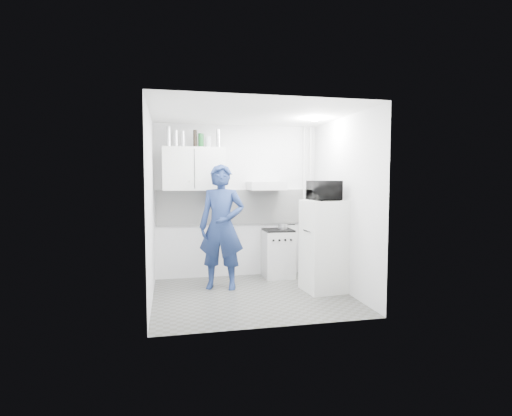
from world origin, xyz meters
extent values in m
plane|color=#585858|center=(0.00, 0.00, 0.00)|extent=(2.80, 2.80, 0.00)
plane|color=white|center=(0.00, 0.00, 2.60)|extent=(2.80, 2.80, 0.00)
plane|color=white|center=(0.00, 1.25, 1.30)|extent=(2.80, 0.00, 2.80)
plane|color=white|center=(-1.40, 0.00, 1.30)|extent=(0.00, 2.60, 2.60)
plane|color=white|center=(1.40, 0.00, 1.30)|extent=(0.00, 2.60, 2.60)
imported|color=navy|center=(-0.37, 0.50, 0.96)|extent=(0.80, 0.65, 1.91)
cube|color=silver|center=(0.66, 1.00, 0.40)|extent=(0.50, 0.50, 0.80)
cube|color=white|center=(1.10, 0.03, 0.68)|extent=(0.62, 0.62, 1.37)
cube|color=black|center=(0.66, 1.00, 0.81)|extent=(0.48, 0.48, 0.03)
cylinder|color=silver|center=(0.76, 1.04, 0.87)|extent=(0.16, 0.16, 0.09)
imported|color=black|center=(1.10, 0.03, 1.52)|extent=(0.55, 0.39, 0.29)
cylinder|color=silver|center=(-1.15, 1.07, 2.36)|extent=(0.07, 0.07, 0.32)
cylinder|color=silver|center=(-1.03, 1.07, 2.33)|extent=(0.07, 0.07, 0.27)
cylinder|color=silver|center=(-0.92, 1.07, 2.33)|extent=(0.06, 0.06, 0.26)
cylinder|color=black|center=(-0.72, 1.07, 2.34)|extent=(0.06, 0.06, 0.28)
cylinder|color=#144C1E|center=(-0.63, 1.07, 2.31)|extent=(0.09, 0.09, 0.22)
cylinder|color=#B2B7BC|center=(-0.51, 1.07, 2.29)|extent=(0.09, 0.09, 0.18)
cylinder|color=silver|center=(-0.34, 1.07, 2.35)|extent=(0.08, 0.08, 0.31)
cube|color=white|center=(-0.75, 1.07, 1.85)|extent=(1.00, 0.35, 0.70)
cube|color=silver|center=(0.45, 1.00, 1.57)|extent=(0.60, 0.50, 0.14)
cube|color=white|center=(0.00, 1.24, 1.20)|extent=(2.74, 0.03, 0.60)
cylinder|color=silver|center=(1.30, 1.17, 1.30)|extent=(0.05, 0.05, 2.60)
cylinder|color=silver|center=(1.18, 1.17, 1.30)|extent=(0.04, 0.04, 2.60)
cylinder|color=white|center=(1.00, 0.20, 2.57)|extent=(0.10, 0.10, 0.02)
camera|label=1|loc=(-1.15, -5.53, 1.68)|focal=28.00mm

